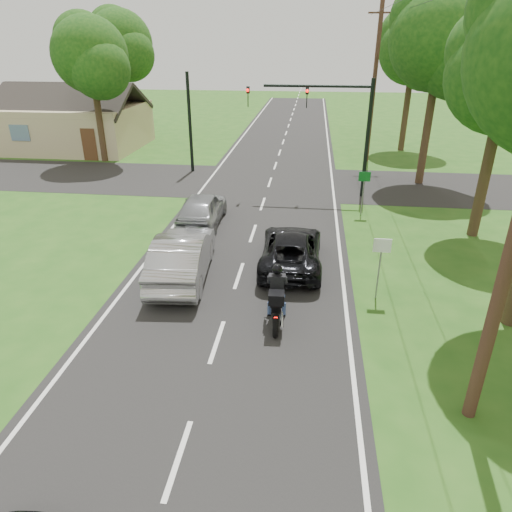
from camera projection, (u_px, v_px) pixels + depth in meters
The scene contains 17 objects.
ground at pixel (217, 342), 12.81m from camera, with size 140.00×140.00×0.00m, color #245217.
road at pixel (258, 217), 21.77m from camera, with size 8.00×100.00×0.01m, color black.
cross_road at pixel (270, 182), 27.16m from camera, with size 60.00×7.00×0.01m, color black.
motorcycle_rider at pixel (277, 300), 13.39m from camera, with size 0.63×2.23×1.92m.
dark_suv at pixel (291, 249), 16.90m from camera, with size 2.18×4.73×1.31m, color black.
silver_sedan at pixel (182, 256), 15.97m from camera, with size 1.73×4.95×1.63m, color #A6A7AB.
silver_suv at pixel (202, 209), 20.68m from camera, with size 1.76×4.37×1.49m, color #989B9F.
traffic_signal at pixel (332, 117), 23.23m from camera, with size 6.38×0.44×6.00m.
signal_pole_far at pixel (190, 123), 28.23m from camera, with size 0.20×0.20×6.00m, color black.
utility_pole_far at pixel (374, 84), 29.69m from camera, with size 1.60×0.28×10.00m.
sign_white at pixel (381, 254), 14.29m from camera, with size 0.55×0.07×2.12m.
sign_green at pixel (364, 183), 21.44m from camera, with size 0.55×0.07×2.12m.
tree_row_d at pixel (447, 45), 23.67m from camera, with size 5.76×5.58×10.45m.
tree_row_e at pixel (418, 53), 31.98m from camera, with size 5.28×5.12×9.61m.
tree_left_near at pixel (93, 60), 29.03m from camera, with size 5.12×4.96×9.22m.
tree_left_far at pixel (123, 47), 37.93m from camera, with size 5.76×5.58×10.14m.
house at pixel (74, 124), 35.31m from camera, with size 10.20×8.00×4.84m.
Camera 1 is at (2.35, -10.33, 7.67)m, focal length 32.00 mm.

